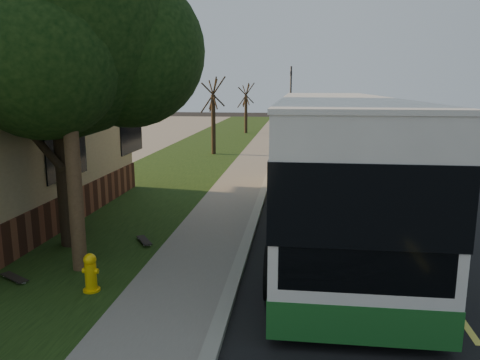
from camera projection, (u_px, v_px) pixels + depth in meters
name	position (u px, v px, depth m)	size (l,w,h in m)	color
ground	(228.00, 302.00, 8.52)	(120.00, 120.00, 0.00)	black
road	(371.00, 189.00, 17.76)	(8.00, 80.00, 0.01)	black
curb	(266.00, 185.00, 18.23)	(0.25, 80.00, 0.12)	gray
sidewalk	(240.00, 185.00, 18.36)	(2.00, 80.00, 0.08)	slate
grass_verge	(154.00, 183.00, 18.78)	(5.00, 80.00, 0.07)	black
fire_hydrant	(91.00, 273.00, 8.74)	(0.32, 0.32, 0.74)	yellow
utility_pole	(64.00, 45.00, 8.96)	(2.86, 3.21, 9.07)	#473321
leafy_tree	(62.00, 27.00, 10.57)	(6.30, 6.00, 7.80)	black
bare_tree_near	(213.00, 117.00, 26.02)	(1.38, 1.21, 4.31)	black
bare_tree_far	(246.00, 109.00, 37.66)	(1.38, 1.21, 4.03)	black
traffic_signal	(291.00, 94.00, 40.90)	(0.18, 0.22, 5.50)	#2D2D30
transit_bus	(333.00, 159.00, 12.78)	(3.05, 13.20, 3.57)	beige
skateboard_main	(144.00, 241.00, 11.50)	(0.59, 0.76, 0.07)	black
skateboard_spare	(14.00, 278.00, 9.29)	(0.75, 0.54, 0.07)	black
distant_car	(318.00, 125.00, 36.51)	(1.89, 4.69, 1.60)	black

